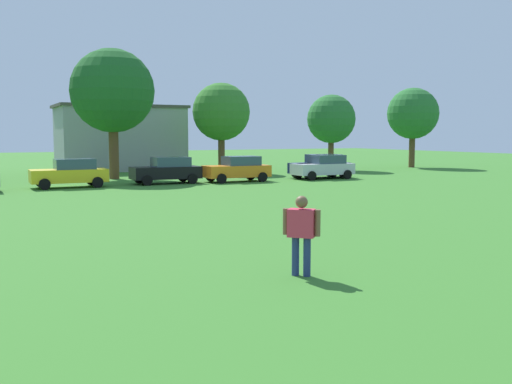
{
  "coord_description": "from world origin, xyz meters",
  "views": [
    {
      "loc": [
        0.24,
        2.1,
        3.1
      ],
      "look_at": [
        4.35,
        10.32,
        2.18
      ],
      "focal_mm": 40.27,
      "sensor_mm": 36.0,
      "label": 1
    }
  ],
  "objects_px": {
    "tree_right": "(331,119)",
    "parked_car_yellow_3": "(70,173)",
    "parked_car_navy_7": "(320,166)",
    "tree_center_right": "(221,112)",
    "tree_far_right": "(413,114)",
    "adult_bystander": "(301,229)",
    "parked_car_silver_6": "(324,167)",
    "tree_center_left": "(112,91)",
    "parked_car_black_4": "(167,170)",
    "parked_car_orange_5": "(238,169)"
  },
  "relations": [
    {
      "from": "tree_center_right",
      "to": "parked_car_silver_6",
      "type": "bearing_deg",
      "value": -68.53
    },
    {
      "from": "parked_car_silver_6",
      "to": "tree_far_right",
      "type": "distance_m",
      "value": 18.01
    },
    {
      "from": "parked_car_black_4",
      "to": "tree_center_right",
      "type": "relative_size",
      "value": 0.59
    },
    {
      "from": "parked_car_navy_7",
      "to": "tree_far_right",
      "type": "height_order",
      "value": "tree_far_right"
    },
    {
      "from": "parked_car_navy_7",
      "to": "tree_far_right",
      "type": "distance_m",
      "value": 17.16
    },
    {
      "from": "parked_car_yellow_3",
      "to": "tree_right",
      "type": "xyz_separation_m",
      "value": [
        23.06,
        7.08,
        3.57
      ]
    },
    {
      "from": "tree_right",
      "to": "parked_car_silver_6",
      "type": "bearing_deg",
      "value": -126.77
    },
    {
      "from": "parked_car_orange_5",
      "to": "tree_center_left",
      "type": "distance_m",
      "value": 10.45
    },
    {
      "from": "parked_car_silver_6",
      "to": "tree_far_right",
      "type": "height_order",
      "value": "tree_far_right"
    },
    {
      "from": "parked_car_silver_6",
      "to": "parked_car_navy_7",
      "type": "xyz_separation_m",
      "value": [
        0.43,
        1.08,
        0.0
      ]
    },
    {
      "from": "parked_car_orange_5",
      "to": "tree_center_right",
      "type": "height_order",
      "value": "tree_center_right"
    },
    {
      "from": "parked_car_black_4",
      "to": "adult_bystander",
      "type": "bearing_deg",
      "value": 78.94
    },
    {
      "from": "parked_car_navy_7",
      "to": "adult_bystander",
      "type": "bearing_deg",
      "value": 56.18
    },
    {
      "from": "adult_bystander",
      "to": "parked_car_silver_6",
      "type": "height_order",
      "value": "adult_bystander"
    },
    {
      "from": "tree_center_left",
      "to": "tree_right",
      "type": "xyz_separation_m",
      "value": [
        19.27,
        1.64,
        -1.66
      ]
    },
    {
      "from": "adult_bystander",
      "to": "tree_far_right",
      "type": "bearing_deg",
      "value": 90.54
    },
    {
      "from": "parked_car_silver_6",
      "to": "parked_car_navy_7",
      "type": "height_order",
      "value": "same"
    },
    {
      "from": "parked_car_navy_7",
      "to": "parked_car_orange_5",
      "type": "bearing_deg",
      "value": 4.68
    },
    {
      "from": "parked_car_orange_5",
      "to": "tree_far_right",
      "type": "bearing_deg",
      "value": -160.3
    },
    {
      "from": "adult_bystander",
      "to": "parked_car_navy_7",
      "type": "distance_m",
      "value": 29.15
    },
    {
      "from": "parked_car_navy_7",
      "to": "tree_right",
      "type": "distance_m",
      "value": 9.79
    },
    {
      "from": "adult_bystander",
      "to": "tree_center_left",
      "type": "xyz_separation_m",
      "value": [
        2.65,
        29.7,
        5.03
      ]
    },
    {
      "from": "parked_car_silver_6",
      "to": "parked_car_black_4",
      "type": "bearing_deg",
      "value": -6.0
    },
    {
      "from": "adult_bystander",
      "to": "parked_car_black_4",
      "type": "relative_size",
      "value": 0.41
    },
    {
      "from": "parked_car_yellow_3",
      "to": "parked_car_silver_6",
      "type": "distance_m",
      "value": 16.97
    },
    {
      "from": "parked_car_orange_5",
      "to": "parked_car_silver_6",
      "type": "xyz_separation_m",
      "value": [
        6.4,
        -0.52,
        0.0
      ]
    },
    {
      "from": "parked_car_yellow_3",
      "to": "tree_far_right",
      "type": "bearing_deg",
      "value": -167.43
    },
    {
      "from": "parked_car_black_4",
      "to": "parked_car_silver_6",
      "type": "height_order",
      "value": "same"
    },
    {
      "from": "parked_car_orange_5",
      "to": "tree_center_left",
      "type": "height_order",
      "value": "tree_center_left"
    },
    {
      "from": "parked_car_yellow_3",
      "to": "tree_center_left",
      "type": "xyz_separation_m",
      "value": [
        3.79,
        5.44,
        5.23
      ]
    },
    {
      "from": "adult_bystander",
      "to": "parked_car_orange_5",
      "type": "height_order",
      "value": "adult_bystander"
    },
    {
      "from": "parked_car_black_4",
      "to": "parked_car_navy_7",
      "type": "relative_size",
      "value": 1.0
    },
    {
      "from": "parked_car_silver_6",
      "to": "tree_center_left",
      "type": "bearing_deg",
      "value": -26.51
    },
    {
      "from": "adult_bystander",
      "to": "parked_car_silver_6",
      "type": "xyz_separation_m",
      "value": [
        15.79,
        23.14,
        -0.2
      ]
    },
    {
      "from": "parked_car_navy_7",
      "to": "tree_right",
      "type": "xyz_separation_m",
      "value": [
        5.69,
        7.12,
        3.57
      ]
    },
    {
      "from": "parked_car_navy_7",
      "to": "tree_far_right",
      "type": "bearing_deg",
      "value": -154.16
    },
    {
      "from": "parked_car_black_4",
      "to": "tree_right",
      "type": "relative_size",
      "value": 0.66
    },
    {
      "from": "parked_car_silver_6",
      "to": "tree_center_left",
      "type": "distance_m",
      "value": 15.59
    },
    {
      "from": "parked_car_black_4",
      "to": "tree_center_left",
      "type": "bearing_deg",
      "value": -68.7
    },
    {
      "from": "parked_car_black_4",
      "to": "tree_center_right",
      "type": "distance_m",
      "value": 11.79
    },
    {
      "from": "tree_right",
      "to": "parked_car_yellow_3",
      "type": "bearing_deg",
      "value": -162.93
    },
    {
      "from": "tree_center_right",
      "to": "adult_bystander",
      "type": "bearing_deg",
      "value": -110.3
    },
    {
      "from": "parked_car_yellow_3",
      "to": "parked_car_navy_7",
      "type": "distance_m",
      "value": 17.37
    },
    {
      "from": "parked_car_silver_6",
      "to": "parked_car_navy_7",
      "type": "bearing_deg",
      "value": -111.91
    },
    {
      "from": "adult_bystander",
      "to": "tree_far_right",
      "type": "xyz_separation_m",
      "value": [
        31.2,
        31.47,
        4.0
      ]
    },
    {
      "from": "parked_car_navy_7",
      "to": "tree_center_right",
      "type": "relative_size",
      "value": 0.59
    },
    {
      "from": "parked_car_yellow_3",
      "to": "parked_car_black_4",
      "type": "height_order",
      "value": "same"
    },
    {
      "from": "parked_car_yellow_3",
      "to": "parked_car_navy_7",
      "type": "xyz_separation_m",
      "value": [
        17.37,
        -0.04,
        0.0
      ]
    },
    {
      "from": "parked_car_yellow_3",
      "to": "tree_center_left",
      "type": "bearing_deg",
      "value": -124.9
    },
    {
      "from": "tree_center_right",
      "to": "parked_car_yellow_3",
      "type": "bearing_deg",
      "value": -147.69
    }
  ]
}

